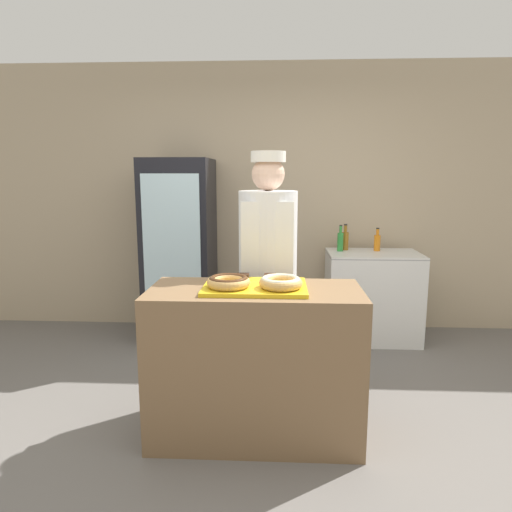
% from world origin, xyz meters
% --- Properties ---
extents(ground_plane, '(14.00, 14.00, 0.00)m').
position_xyz_m(ground_plane, '(0.00, 0.00, 0.00)').
color(ground_plane, '#66605B').
extents(wall_back, '(8.00, 0.06, 2.70)m').
position_xyz_m(wall_back, '(0.00, 2.13, 1.35)').
color(wall_back, tan).
rests_on(wall_back, ground_plane).
extents(display_counter, '(1.27, 0.58, 0.93)m').
position_xyz_m(display_counter, '(0.00, 0.00, 0.46)').
color(display_counter, brown).
rests_on(display_counter, ground_plane).
extents(serving_tray, '(0.60, 0.43, 0.02)m').
position_xyz_m(serving_tray, '(0.00, 0.00, 0.94)').
color(serving_tray, yellow).
rests_on(serving_tray, display_counter).
extents(donut_chocolate_glaze, '(0.25, 0.25, 0.06)m').
position_xyz_m(donut_chocolate_glaze, '(-0.15, -0.06, 0.99)').
color(donut_chocolate_glaze, tan).
rests_on(donut_chocolate_glaze, serving_tray).
extents(donut_light_glaze, '(0.25, 0.25, 0.06)m').
position_xyz_m(donut_light_glaze, '(0.15, -0.06, 0.99)').
color(donut_light_glaze, tan).
rests_on(donut_light_glaze, serving_tray).
extents(brownie_back_left, '(0.08, 0.08, 0.03)m').
position_xyz_m(brownie_back_left, '(-0.09, 0.16, 0.97)').
color(brownie_back_left, black).
rests_on(brownie_back_left, serving_tray).
extents(brownie_back_right, '(0.08, 0.08, 0.03)m').
position_xyz_m(brownie_back_right, '(0.09, 0.16, 0.97)').
color(brownie_back_right, black).
rests_on(brownie_back_right, serving_tray).
extents(baker_person, '(0.41, 0.41, 1.76)m').
position_xyz_m(baker_person, '(0.06, 0.58, 0.92)').
color(baker_person, '#4C4C51').
rests_on(baker_person, ground_plane).
extents(beverage_fridge, '(0.63, 0.70, 1.75)m').
position_xyz_m(beverage_fridge, '(-0.82, 1.72, 0.87)').
color(beverage_fridge, black).
rests_on(beverage_fridge, ground_plane).
extents(chest_freezer, '(0.87, 0.57, 0.86)m').
position_xyz_m(chest_freezer, '(1.05, 1.73, 0.44)').
color(chest_freezer, silver).
rests_on(chest_freezer, ground_plane).
extents(bottle_orange, '(0.06, 0.06, 0.23)m').
position_xyz_m(bottle_orange, '(1.10, 1.84, 0.95)').
color(bottle_orange, orange).
rests_on(bottle_orange, chest_freezer).
extents(bottle_green, '(0.06, 0.06, 0.26)m').
position_xyz_m(bottle_green, '(0.74, 1.80, 0.96)').
color(bottle_green, '#2D8C38').
rests_on(bottle_green, chest_freezer).
extents(bottle_amber, '(0.07, 0.07, 0.26)m').
position_xyz_m(bottle_amber, '(0.79, 1.88, 0.96)').
color(bottle_amber, '#99661E').
rests_on(bottle_amber, chest_freezer).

